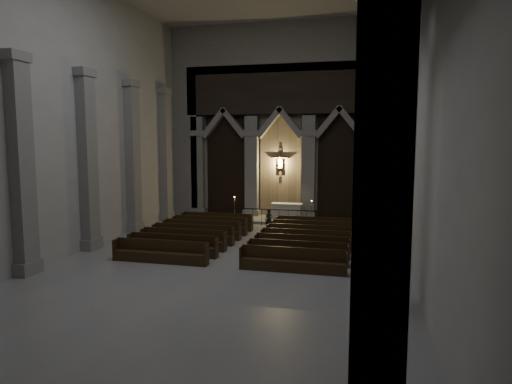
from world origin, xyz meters
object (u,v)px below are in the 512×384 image
(altar, at_px, (287,211))
(pews, at_px, (247,240))
(candle_stand_right, at_px, (311,220))
(candle_stand_left, at_px, (235,216))
(worshipper, at_px, (269,220))
(altar_rail, at_px, (270,215))

(altar, xyz_separation_m, pews, (-0.63, -6.97, -0.33))
(altar, relative_size, candle_stand_right, 1.21)
(candle_stand_left, distance_m, pews, 6.16)
(pews, relative_size, worshipper, 8.28)
(altar, bearing_deg, candle_stand_left, -156.85)
(altar, distance_m, pews, 7.00)
(altar, bearing_deg, candle_stand_right, -44.53)
(altar_rail, bearing_deg, candle_stand_right, 5.96)
(pews, bearing_deg, worshipper, 87.92)
(candle_stand_right, relative_size, worshipper, 1.35)
(altar_rail, xyz_separation_m, worshipper, (0.15, -1.06, -0.12))
(altar_rail, distance_m, candle_stand_right, 2.34)
(candle_stand_left, bearing_deg, altar, 23.15)
(candle_stand_left, relative_size, pews, 0.17)
(altar, relative_size, candle_stand_left, 1.18)
(altar, xyz_separation_m, worshipper, (-0.48, -2.96, -0.06))
(candle_stand_right, distance_m, worshipper, 2.54)
(candle_stand_right, bearing_deg, altar_rail, -174.04)
(candle_stand_right, bearing_deg, worshipper, -149.05)
(altar, xyz_separation_m, candle_stand_left, (-2.95, -1.26, -0.20))
(altar, height_order, pews, altar)
(altar, xyz_separation_m, candle_stand_right, (1.69, -1.66, -0.21))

